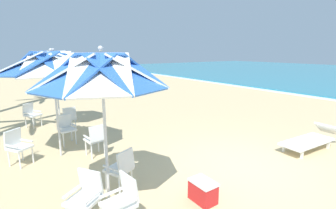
{
  "coord_description": "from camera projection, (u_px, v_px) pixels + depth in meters",
  "views": [
    {
      "loc": [
        3.37,
        -4.58,
        2.71
      ],
      "look_at": [
        -3.0,
        -0.11,
        1.0
      ],
      "focal_mm": 26.34,
      "sensor_mm": 36.0,
      "label": 1
    }
  ],
  "objects": [
    {
      "name": "plastic_chair_3",
      "position": [
        17.0,
        145.0,
        5.9
      ],
      "size": [
        0.63,
        0.62,
        0.87
      ],
      "color": "white",
      "rests_on": "ground"
    },
    {
      "name": "ground_plane",
      "position": [
        244.0,
        167.0,
        5.84
      ],
      "size": [
        80.0,
        80.0,
        0.0
      ],
      "primitive_type": "plane",
      "color": "#D3B784"
    },
    {
      "name": "plastic_chair_6",
      "position": [
        69.0,
        117.0,
        8.31
      ],
      "size": [
        0.5,
        0.47,
        0.87
      ],
      "color": "white",
      "rests_on": "ground"
    },
    {
      "name": "plastic_chair_1",
      "position": [
        86.0,
        195.0,
        3.86
      ],
      "size": [
        0.62,
        0.63,
        0.87
      ],
      "color": "white",
      "rests_on": "ground"
    },
    {
      "name": "beach_umbrella_0",
      "position": [
        102.0,
        72.0,
        3.87
      ],
      "size": [
        2.16,
        2.16,
        2.78
      ],
      "color": "silver",
      "rests_on": "ground"
    },
    {
      "name": "plastic_chair_7",
      "position": [
        31.0,
        113.0,
        8.85
      ],
      "size": [
        0.63,
        0.62,
        0.87
      ],
      "color": "white",
      "rests_on": "ground"
    },
    {
      "name": "beach_umbrella_1",
      "position": [
        52.0,
        64.0,
        5.97
      ],
      "size": [
        2.46,
        2.46,
        2.76
      ],
      "color": "silver",
      "rests_on": "ground"
    },
    {
      "name": "plastic_chair_0",
      "position": [
        121.0,
        167.0,
        4.76
      ],
      "size": [
        0.6,
        0.58,
        0.87
      ],
      "color": "white",
      "rests_on": "ground"
    },
    {
      "name": "cooler_box",
      "position": [
        203.0,
        191.0,
        4.49
      ],
      "size": [
        0.5,
        0.34,
        0.4
      ],
      "color": "red",
      "rests_on": "ground"
    },
    {
      "name": "plastic_chair_4",
      "position": [
        66.0,
        127.0,
        7.25
      ],
      "size": [
        0.51,
        0.48,
        0.87
      ],
      "color": "white",
      "rests_on": "ground"
    },
    {
      "name": "plastic_chair_2",
      "position": [
        122.0,
        200.0,
        3.73
      ],
      "size": [
        0.49,
        0.51,
        0.87
      ],
      "color": "white",
      "rests_on": "ground"
    },
    {
      "name": "beach_umbrella_2",
      "position": [
        54.0,
        60.0,
        8.39
      ],
      "size": [
        2.08,
        2.08,
        2.78
      ],
      "color": "silver",
      "rests_on": "ground"
    },
    {
      "name": "sun_lounger_1",
      "position": [
        311.0,
        139.0,
        6.9
      ],
      "size": [
        0.77,
        2.18,
        0.62
      ],
      "color": "white",
      "rests_on": "ground"
    },
    {
      "name": "plastic_chair_5",
      "position": [
        96.0,
        138.0,
        6.35
      ],
      "size": [
        0.51,
        0.48,
        0.87
      ],
      "color": "white",
      "rests_on": "ground"
    }
  ]
}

